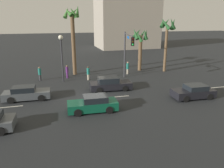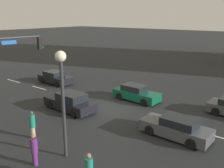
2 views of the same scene
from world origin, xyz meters
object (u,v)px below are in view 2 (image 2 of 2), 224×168
Objects in this scene: streetlamp at (62,84)px; pedestrian_1 at (34,149)px; pedestrian_3 at (32,124)px; car_5 at (70,102)px; car_0 at (176,128)px; traffic_signal at (6,62)px; car_1 at (55,78)px; car_2 at (136,93)px.

streetlamp is 3.57m from pedestrian_1.
pedestrian_3 is at bearing -3.43° from streetlamp.
car_5 is at bearing -70.59° from pedestrian_3.
car_0 is at bearing -141.79° from pedestrian_3.
traffic_signal reaches higher than pedestrian_3.
car_1 is 2.43× the size of pedestrian_1.
traffic_signal is 3.37× the size of pedestrian_3.
pedestrian_3 is (2.56, -1.72, 0.03)m from pedestrian_1.
traffic_signal is 8.09m from streetlamp.
streetlamp reaches higher than pedestrian_1.
car_2 is 10.94m from streetlamp.
streetlamp is (-7.93, 1.62, -0.03)m from traffic_signal.
streetlamp reaches higher than car_0.
pedestrian_3 reaches higher than car_1.
traffic_signal is (3.09, 3.30, 3.44)m from car_5.
pedestrian_1 is 0.96× the size of pedestrian_3.
car_1 reaches higher than car_0.
traffic_signal reaches higher than pedestrian_1.
pedestrian_1 reaches higher than car_5.
traffic_signal reaches higher than streetlamp.
car_0 is at bearing -174.78° from car_5.
pedestrian_1 is (-1.32, 11.74, 0.27)m from car_2.
pedestrian_1 reaches higher than car_2.
car_5 reaches higher than car_2.
traffic_signal is (5.99, 8.59, 3.46)m from car_2.
car_1 is 0.90× the size of car_5.
pedestrian_3 is (3.17, -0.19, -3.13)m from streetlamp.
pedestrian_1 is (4.45, 7.24, 0.28)m from car_0.
car_2 is at bearing -83.57° from pedestrian_1.
car_2 reaches higher than car_0.
car_5 is at bearing 147.30° from car_1.
car_1 is 2.34× the size of pedestrian_3.
car_5 is 7.69m from streetlamp.
pedestrian_1 is at bearing 96.43° from car_2.
car_0 is 16.50m from car_1.
pedestrian_1 reaches higher than car_1.
pedestrian_3 reaches higher than car_5.
car_0 is 0.96× the size of car_5.
streetlamp reaches higher than car_5.
car_1 is 9.72m from traffic_signal.
traffic_signal is at bearing -16.74° from pedestrian_3.
pedestrian_1 is at bearing 58.41° from car_0.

